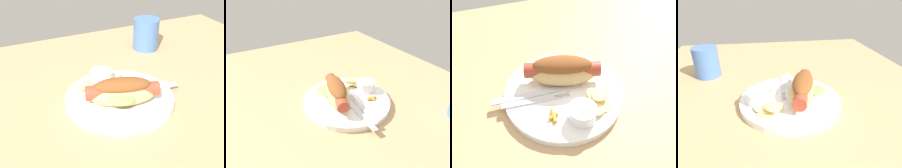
% 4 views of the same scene
% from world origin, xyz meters
% --- Properties ---
extents(ground_plane, '(1.20, 0.90, 0.02)m').
position_xyz_m(ground_plane, '(0.00, 0.00, -0.01)').
color(ground_plane, tan).
extents(plate, '(0.25, 0.25, 0.02)m').
position_xyz_m(plate, '(-0.01, -0.00, 0.01)').
color(plate, white).
rests_on(plate, ground_plane).
extents(hot_dog, '(0.17, 0.11, 0.06)m').
position_xyz_m(hot_dog, '(-0.02, -0.03, 0.05)').
color(hot_dog, tan).
rests_on(hot_dog, plate).
extents(sauce_ramekin, '(0.05, 0.05, 0.03)m').
position_xyz_m(sauce_ramekin, '(-0.02, 0.08, 0.03)').
color(sauce_ramekin, white).
rests_on(sauce_ramekin, plate).
extents(fork, '(0.14, 0.03, 0.00)m').
position_xyz_m(fork, '(0.06, 0.01, 0.02)').
color(fork, silver).
rests_on(fork, plate).
extents(knife, '(0.15, 0.02, 0.00)m').
position_xyz_m(knife, '(0.07, -0.01, 0.02)').
color(knife, silver).
rests_on(knife, plate).
extents(chips_pile, '(0.07, 0.08, 0.02)m').
position_xyz_m(chips_pile, '(-0.06, 0.06, 0.03)').
color(chips_pile, '#E9CE7A').
rests_on(chips_pile, plate).
extents(carrot_garnish, '(0.02, 0.03, 0.01)m').
position_xyz_m(carrot_garnish, '(0.03, 0.06, 0.02)').
color(carrot_garnish, orange).
rests_on(carrot_garnish, plate).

